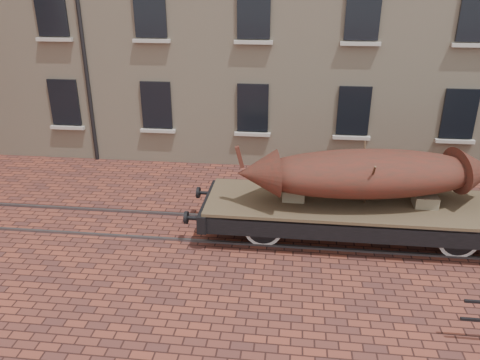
# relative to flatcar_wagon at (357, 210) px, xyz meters

# --- Properties ---
(ground) EXTENTS (90.00, 90.00, 0.00)m
(ground) POSITION_rel_flatcar_wagon_xyz_m (-0.71, 0.00, -0.83)
(ground) COLOR #4C2823
(rail_track) EXTENTS (30.00, 1.52, 0.06)m
(rail_track) POSITION_rel_flatcar_wagon_xyz_m (-0.71, 0.00, -0.80)
(rail_track) COLOR #59595E
(rail_track) RESTS_ON ground
(flatcar_wagon) EXTENTS (8.82, 2.39, 1.33)m
(flatcar_wagon) POSITION_rel_flatcar_wagon_xyz_m (0.00, 0.00, 0.00)
(flatcar_wagon) COLOR #4D402F
(flatcar_wagon) RESTS_ON ground
(iron_boat) EXTENTS (6.63, 2.69, 1.59)m
(iron_boat) POSITION_rel_flatcar_wagon_xyz_m (0.16, 0.00, 1.03)
(iron_boat) COLOR #5A2018
(iron_boat) RESTS_ON flatcar_wagon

